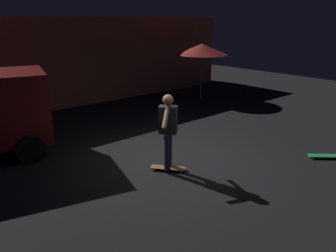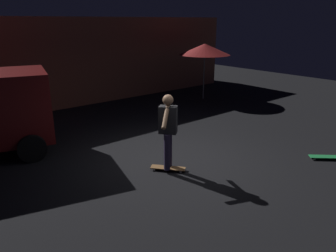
{
  "view_description": "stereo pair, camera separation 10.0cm",
  "coord_description": "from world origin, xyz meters",
  "px_view_note": "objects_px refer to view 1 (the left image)",
  "views": [
    {
      "loc": [
        -4.73,
        -5.21,
        3.21
      ],
      "look_at": [
        -0.45,
        -0.2,
        1.05
      ],
      "focal_mm": 34.55,
      "sensor_mm": 36.0,
      "label": 1
    },
    {
      "loc": [
        -4.65,
        -5.27,
        3.21
      ],
      "look_at": [
        -0.45,
        -0.2,
        1.05
      ],
      "focal_mm": 34.55,
      "sensor_mm": 36.0,
      "label": 2
    }
  ],
  "objects_px": {
    "patio_umbrella": "(202,49)",
    "skateboard_spare": "(325,156)",
    "skater": "(168,127)",
    "skateboard_ridden": "(168,168)"
  },
  "relations": [
    {
      "from": "patio_umbrella",
      "to": "skater",
      "type": "distance_m",
      "value": 7.26
    },
    {
      "from": "patio_umbrella",
      "to": "skateboard_spare",
      "type": "relative_size",
      "value": 3.25
    },
    {
      "from": "patio_umbrella",
      "to": "skateboard_spare",
      "type": "distance_m",
      "value": 7.11
    },
    {
      "from": "skateboard_ridden",
      "to": "skateboard_spare",
      "type": "distance_m",
      "value": 3.89
    },
    {
      "from": "skateboard_ridden",
      "to": "skater",
      "type": "bearing_deg",
      "value": 45.0
    },
    {
      "from": "patio_umbrella",
      "to": "skateboard_ridden",
      "type": "distance_m",
      "value": 7.46
    },
    {
      "from": "patio_umbrella",
      "to": "skateboard_spare",
      "type": "xyz_separation_m",
      "value": [
        -2.3,
        -6.41,
        -2.02
      ]
    },
    {
      "from": "patio_umbrella",
      "to": "skater",
      "type": "relative_size",
      "value": 1.38
    },
    {
      "from": "skater",
      "to": "skateboard_ridden",
      "type": "bearing_deg",
      "value": -135.0
    },
    {
      "from": "skateboard_ridden",
      "to": "skater",
      "type": "height_order",
      "value": "skater"
    }
  ]
}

